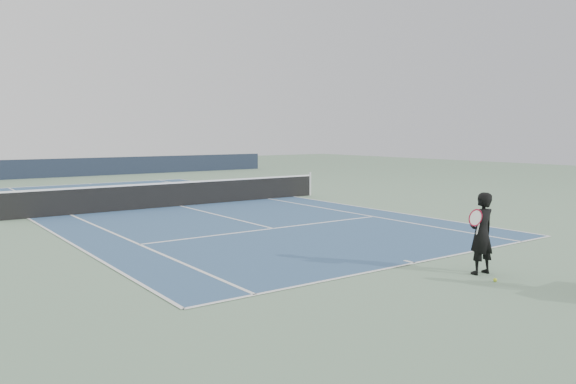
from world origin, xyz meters
TOP-DOWN VIEW (x-y plane):
  - ground at (0.00, 0.00)m, footprint 80.00×80.00m
  - court_surface at (0.00, 0.00)m, footprint 10.97×23.77m
  - tennis_net at (0.00, 0.00)m, footprint 12.90×0.10m
  - windscreen_far at (0.00, 17.88)m, footprint 30.00×0.25m
  - tennis_player at (0.38, -13.27)m, footprint 0.78×0.50m
  - tennis_ball at (0.10, -13.80)m, footprint 0.07×0.07m

SIDE VIEW (x-z plane):
  - ground at x=0.00m, z-range 0.00..0.00m
  - court_surface at x=0.00m, z-range 0.00..0.01m
  - tennis_ball at x=0.10m, z-range 0.00..0.07m
  - tennis_net at x=0.00m, z-range -0.03..1.04m
  - windscreen_far at x=0.00m, z-range 0.00..1.20m
  - tennis_player at x=0.38m, z-range 0.00..1.66m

